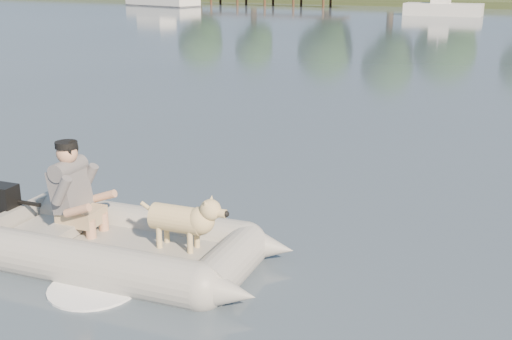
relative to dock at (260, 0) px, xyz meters
The scene contains 7 objects.
water 58.14m from the dock, 63.43° to the right, with size 160.00×160.00×0.00m, color slate.
dock is the anchor object (origin of this frame).
dinghy 57.65m from the dock, 63.77° to the right, with size 4.60×3.08×1.39m, color #9D9D98, non-canonical shape.
man 57.37m from the dock, 64.41° to the right, with size 0.73×0.62×1.08m, color #5E5E63, non-canonical shape.
dog 57.82m from the dock, 63.15° to the right, with size 0.93×0.33×0.62m, color tan, non-canonical shape.
outboard_motor 57.12m from the dock, 65.34° to the right, with size 0.42×0.29×0.79m, color black, non-canonical shape.
motorboat 20.35m from the dock, 20.05° to the right, with size 5.82×2.24×2.46m, color white, non-canonical shape.
Camera 1 is at (3.88, -4.85, 3.10)m, focal length 45.00 mm.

